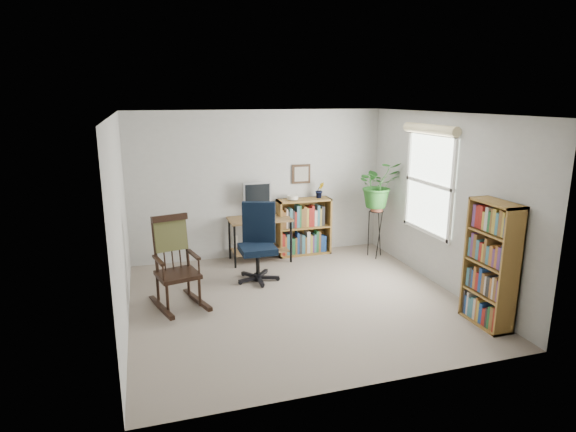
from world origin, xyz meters
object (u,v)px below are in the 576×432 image
object	(u,v)px
office_chair	(257,243)
tall_bookshelf	(491,264)
desk	(260,239)
rocking_chair	(177,262)
low_bookshelf	(304,227)

from	to	relation	value
office_chair	tall_bookshelf	size ratio (longest dim) A/B	0.77
desk	rocking_chair	xyz separation A→B (m)	(-1.41, -1.42, 0.24)
office_chair	rocking_chair	distance (m)	1.30
low_bookshelf	tall_bookshelf	xyz separation A→B (m)	(1.21, -3.08, 0.26)
rocking_chair	tall_bookshelf	world-z (taller)	tall_bookshelf
desk	office_chair	xyz separation A→B (m)	(-0.24, -0.85, 0.21)
rocking_chair	low_bookshelf	bearing A→B (deg)	21.92
desk	tall_bookshelf	size ratio (longest dim) A/B	0.67
office_chair	tall_bookshelf	xyz separation A→B (m)	(2.24, -2.11, 0.17)
tall_bookshelf	rocking_chair	bearing A→B (deg)	155.72
office_chair	low_bookshelf	world-z (taller)	office_chair
office_chair	rocking_chair	xyz separation A→B (m)	(-1.17, -0.58, 0.02)
desk	office_chair	world-z (taller)	office_chair
office_chair	desk	bearing A→B (deg)	93.39
desk	low_bookshelf	xyz separation A→B (m)	(0.79, 0.12, 0.12)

